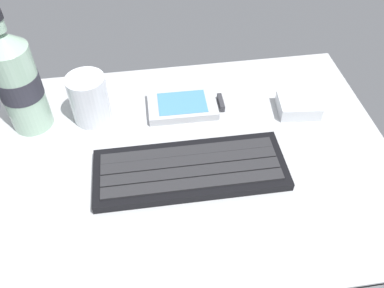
{
  "coord_description": "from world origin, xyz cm",
  "views": [
    {
      "loc": [
        -6.27,
        -41.64,
        48.09
      ],
      "look_at": [
        0.0,
        0.0,
        3.0
      ],
      "focal_mm": 37.82,
      "sensor_mm": 36.0,
      "label": 1
    }
  ],
  "objects_px": {
    "keyboard": "(190,169)",
    "water_bottle": "(18,81)",
    "charger_block": "(298,106)",
    "handheld_device": "(186,105)",
    "juice_cup": "(90,100)"
  },
  "relations": [
    {
      "from": "keyboard",
      "to": "water_bottle",
      "type": "relative_size",
      "value": 1.4
    },
    {
      "from": "keyboard",
      "to": "charger_block",
      "type": "relative_size",
      "value": 4.15
    },
    {
      "from": "handheld_device",
      "to": "juice_cup",
      "type": "distance_m",
      "value": 0.16
    },
    {
      "from": "keyboard",
      "to": "water_bottle",
      "type": "distance_m",
      "value": 0.3
    },
    {
      "from": "juice_cup",
      "to": "charger_block",
      "type": "relative_size",
      "value": 1.21
    },
    {
      "from": "juice_cup",
      "to": "keyboard",
      "type": "bearing_deg",
      "value": -44.8
    },
    {
      "from": "handheld_device",
      "to": "water_bottle",
      "type": "distance_m",
      "value": 0.28
    },
    {
      "from": "handheld_device",
      "to": "keyboard",
      "type": "bearing_deg",
      "value": -95.44
    },
    {
      "from": "keyboard",
      "to": "handheld_device",
      "type": "bearing_deg",
      "value": 84.56
    },
    {
      "from": "keyboard",
      "to": "juice_cup",
      "type": "bearing_deg",
      "value": 135.2
    },
    {
      "from": "handheld_device",
      "to": "water_bottle",
      "type": "bearing_deg",
      "value": 179.63
    },
    {
      "from": "juice_cup",
      "to": "water_bottle",
      "type": "xyz_separation_m",
      "value": [
        -0.1,
        0.0,
        0.05
      ]
    },
    {
      "from": "handheld_device",
      "to": "juice_cup",
      "type": "xyz_separation_m",
      "value": [
        -0.16,
        0.0,
        0.03
      ]
    },
    {
      "from": "handheld_device",
      "to": "charger_block",
      "type": "xyz_separation_m",
      "value": [
        0.19,
        -0.04,
        0.0
      ]
    },
    {
      "from": "keyboard",
      "to": "water_bottle",
      "type": "xyz_separation_m",
      "value": [
        -0.25,
        0.15,
        0.08
      ]
    }
  ]
}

